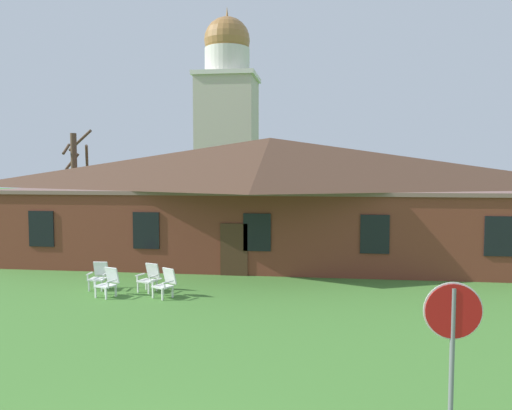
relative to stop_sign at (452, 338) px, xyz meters
name	(u,v)px	position (x,y,z in m)	size (l,w,h in m)	color
brick_building	(270,196)	(-4.33, 17.54, 1.02)	(23.69, 10.40, 5.78)	brown
dome_tower	(227,123)	(-9.86, 35.76, 6.24)	(5.18, 5.18, 17.98)	#BCB29E
stop_sign	(452,338)	(0.00, 0.00, 0.00)	(0.81, 0.07, 2.70)	slate
lawn_chair_by_porch	(99,275)	(-9.62, 9.67, -1.43)	(0.66, 0.68, 0.96)	white
lawn_chair_near_door	(108,282)	(-8.87, 8.74, -1.43)	(0.77, 0.82, 0.96)	white
lawn_chair_left_end	(150,277)	(-7.74, 9.62, -1.43)	(0.76, 0.81, 0.96)	silver
lawn_chair_middle	(165,282)	(-6.93, 8.87, -1.43)	(0.83, 0.86, 0.96)	silver
bare_tree_beside_building	(75,181)	(-16.29, 21.11, 1.60)	(1.79, 1.58, 6.63)	brown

